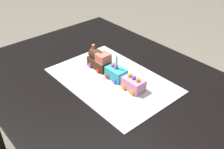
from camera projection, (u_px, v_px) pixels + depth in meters
name	position (u px, v px, depth m)	size (l,w,h in m)	color
dining_table	(110.00, 101.00, 1.32)	(1.40, 1.00, 0.74)	black
cake_board	(112.00, 80.00, 1.29)	(0.60, 0.40, 0.00)	silver
cake_locomotive	(99.00, 60.00, 1.35)	(0.14, 0.08, 0.12)	#472816
cake_car_caboose_turquoise	(116.00, 73.00, 1.28)	(0.10, 0.08, 0.07)	#38B7C6
cake_car_gondola_bubblegum	(134.00, 84.00, 1.20)	(0.10, 0.08, 0.07)	pink
birthday_candle	(117.00, 61.00, 1.24)	(0.01, 0.01, 0.06)	#66D872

